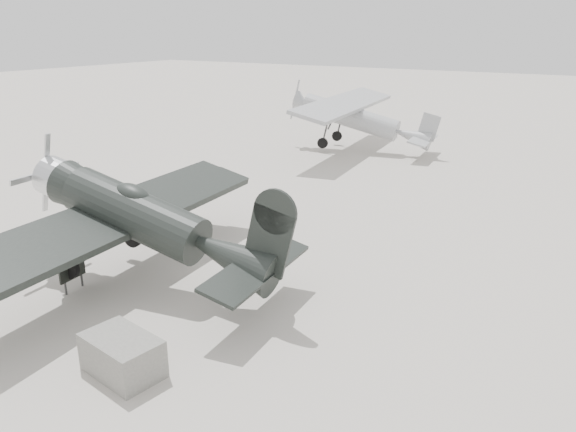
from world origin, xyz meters
name	(u,v)px	position (x,y,z in m)	size (l,w,h in m)	color
ground	(342,276)	(0.00, 0.00, 0.00)	(160.00, 160.00, 0.00)	#AEA69B
lowwing_monoplane	(147,220)	(-4.26, -3.36, 1.94)	(8.14, 11.39, 3.67)	black
highwing_monoplane	(356,114)	(-7.04, 16.00, 2.14)	(8.61, 12.11, 3.42)	gray
equipment_block	(122,355)	(-1.79, -6.73, 0.42)	(1.68, 1.05, 0.84)	slate
sign_board	(71,265)	(-5.91, -4.68, 0.77)	(0.15, 0.89, 1.28)	#333333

